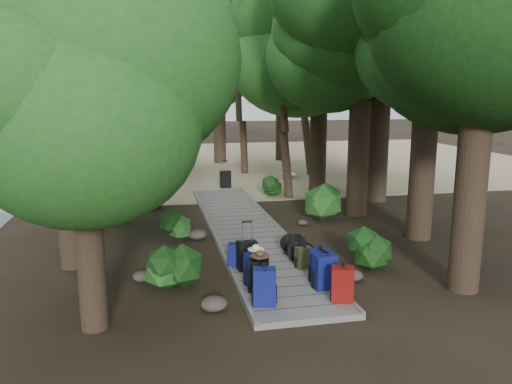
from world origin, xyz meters
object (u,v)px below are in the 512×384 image
object	(u,v)px
duffel_right_black	(297,247)
kayak	(130,179)
suitcase_on_boardwalk	(247,255)
lone_suitcase_on_sand	(225,179)
backpack_right_c	(320,264)
duffel_right_khaki	(299,250)
backpack_left_c	(255,267)
backpack_right_a	(343,282)
backpack_left_b	(259,274)
backpack_left_d	(237,254)
backpack_right_b	(324,270)
backpack_right_d	(304,256)
backpack_left_a	(264,285)
sun_lounger	(289,171)

from	to	relation	value
duffel_right_black	kayak	world-z (taller)	duffel_right_black
suitcase_on_boardwalk	lone_suitcase_on_sand	distance (m)	10.33
backpack_right_c	lone_suitcase_on_sand	size ratio (longest dim) A/B	1.02
backpack_right_c	duffel_right_khaki	world-z (taller)	backpack_right_c
backpack_left_c	backpack_right_a	distance (m)	1.80
backpack_left_b	suitcase_on_boardwalk	size ratio (longest dim) A/B	1.08
backpack_left_d	suitcase_on_boardwalk	size ratio (longest dim) A/B	0.88
backpack_left_b	backpack_left_c	world-z (taller)	backpack_left_c
backpack_left_d	duffel_right_khaki	xyz separation A→B (m)	(1.51, 0.19, -0.09)
backpack_right_b	duffel_right_khaki	world-z (taller)	backpack_right_b
backpack_right_b	lone_suitcase_on_sand	bearing A→B (deg)	82.85
backpack_left_d	backpack_right_d	size ratio (longest dim) A/B	1.11
backpack_right_d	lone_suitcase_on_sand	distance (m)	10.39
backpack_left_c	duffel_right_khaki	world-z (taller)	backpack_left_c
backpack_left_a	backpack_left_d	xyz separation A→B (m)	(-0.13, 2.17, -0.10)
backpack_right_a	backpack_right_d	distance (m)	1.91
suitcase_on_boardwalk	kayak	size ratio (longest dim) A/B	0.23
duffel_right_khaki	sun_lounger	xyz separation A→B (m)	(3.08, 11.87, -0.03)
backpack_left_c	duffel_right_black	distance (m)	2.03
backpack_left_d	backpack_right_c	world-z (taller)	backpack_right_c
backpack_left_c	duffel_right_khaki	bearing A→B (deg)	29.64
backpack_right_d	backpack_right_a	bearing A→B (deg)	-95.06
backpack_right_a	backpack_right_b	bearing A→B (deg)	119.09
backpack_left_b	backpack_left_c	bearing A→B (deg)	108.52
backpack_right_b	sun_lounger	size ratio (longest dim) A/B	0.47
backpack_right_a	sun_lounger	distance (m)	14.68
backpack_left_d	sun_lounger	size ratio (longest dim) A/B	0.34
backpack_right_c	kayak	distance (m)	14.07
backpack_right_a	backpack_left_c	bearing A→B (deg)	160.88
backpack_left_d	backpack_right_b	size ratio (longest dim) A/B	0.74
lone_suitcase_on_sand	backpack_left_d	bearing A→B (deg)	-99.57
duffel_right_khaki	backpack_left_a	bearing A→B (deg)	-121.53
suitcase_on_boardwalk	duffel_right_khaki	bearing A→B (deg)	10.43
duffel_right_black	backpack_left_c	bearing A→B (deg)	-116.62
kayak	backpack_left_c	bearing A→B (deg)	-54.33
backpack_left_a	backpack_left_c	bearing A→B (deg)	98.56
backpack_left_d	backpack_left_a	bearing A→B (deg)	-68.15
backpack_right_c	sun_lounger	world-z (taller)	backpack_right_c
backpack_right_d	sun_lounger	world-z (taller)	backpack_right_d
backpack_right_b	duffel_right_khaki	xyz separation A→B (m)	(0.05, 1.83, -0.19)
backpack_right_a	duffel_right_black	distance (m)	2.66
backpack_left_d	duffel_right_black	size ratio (longest dim) A/B	0.77
backpack_left_a	suitcase_on_boardwalk	distance (m)	1.89
backpack_left_c	backpack_left_d	distance (m)	1.20
backpack_right_d	duffel_right_black	bearing A→B (deg)	74.93
backpack_right_b	duffel_right_khaki	size ratio (longest dim) A/B	1.30
backpack_left_c	sun_lounger	xyz separation A→B (m)	(4.42, 13.25, -0.20)
sun_lounger	backpack_left_d	bearing A→B (deg)	-108.20
backpack_left_b	duffel_right_black	world-z (taller)	backpack_left_b
backpack_right_b	suitcase_on_boardwalk	xyz separation A→B (m)	(-1.29, 1.36, -0.07)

